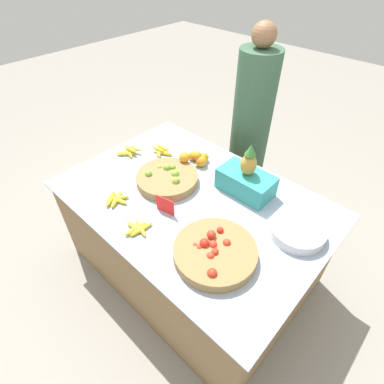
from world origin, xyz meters
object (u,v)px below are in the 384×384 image
Objects in this scene: price_sign at (165,205)px; lime_bowl at (167,178)px; metal_bowl at (297,230)px; tomato_basket at (215,252)px; vendor_person at (250,132)px; produce_crate at (246,180)px.

lime_bowl is at bearing 122.31° from price_sign.
price_sign is (-0.68, -0.39, 0.03)m from metal_bowl.
lime_bowl is 0.94× the size of tomato_basket.
price_sign is at bearing -80.99° from vendor_person.
metal_bowl is at bearing -41.96° from vendor_person.
produce_crate is 0.80m from vendor_person.
lime_bowl is 0.96m from vendor_person.
metal_bowl is 0.20× the size of vendor_person.
tomato_basket is at bearing -119.06° from metal_bowl.
vendor_person reaches higher than metal_bowl.
vendor_person is at bearing 122.28° from produce_crate.
lime_bowl is 0.69m from tomato_basket.
price_sign is at bearing -115.79° from produce_crate.
produce_crate is at bearing 109.66° from tomato_basket.
price_sign is 0.35× the size of produce_crate.
lime_bowl is at bearing -147.01° from produce_crate.
vendor_person is (-0.62, 1.22, -0.04)m from tomato_basket.
produce_crate reaches higher than lime_bowl.
metal_bowl is 1.16m from vendor_person.
metal_bowl is 0.86× the size of produce_crate.
vendor_person is at bearing 116.99° from tomato_basket.
price_sign is (-0.43, 0.05, 0.02)m from tomato_basket.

